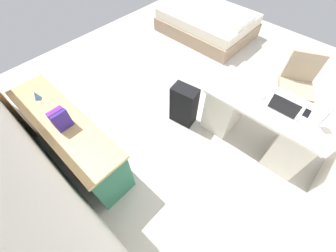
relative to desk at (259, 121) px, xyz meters
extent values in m
plane|color=beige|center=(1.17, -0.28, -0.39)|extent=(6.02, 6.02, 0.00)
cube|color=silver|center=(1.17, 2.22, 0.96)|extent=(4.32, 0.10, 2.71)
cube|color=silver|center=(0.00, 0.00, 0.34)|extent=(1.47, 0.72, 0.04)
cube|color=beige|center=(-0.49, -0.02, -0.03)|extent=(0.42, 0.61, 0.72)
cube|color=beige|center=(0.49, 0.02, -0.03)|extent=(0.42, 0.61, 0.72)
cylinder|color=black|center=(-0.10, -0.84, -0.38)|extent=(0.52, 0.52, 0.04)
cylinder|color=black|center=(-0.10, -0.84, -0.18)|extent=(0.06, 0.06, 0.42)
cube|color=tan|center=(-0.10, -0.84, 0.07)|extent=(0.61, 0.61, 0.08)
cube|color=tan|center=(-0.01, -1.02, 0.33)|extent=(0.42, 0.24, 0.44)
cube|color=#28664C|center=(1.58, 1.84, -0.03)|extent=(1.76, 0.44, 0.72)
cube|color=tan|center=(1.58, 1.84, 0.35)|extent=(1.80, 0.48, 0.04)
cube|color=#225641|center=(1.18, 1.62, -0.20)|extent=(0.67, 0.01, 0.25)
cube|color=#225641|center=(1.97, 1.62, -0.20)|extent=(0.67, 0.01, 0.25)
cube|color=gray|center=(2.22, -1.85, -0.25)|extent=(1.91, 1.41, 0.28)
cube|color=silver|center=(2.22, -1.85, -0.01)|extent=(1.85, 1.35, 0.20)
cube|color=white|center=(1.55, -1.86, 0.14)|extent=(0.48, 0.68, 0.10)
cube|color=black|center=(0.95, 0.41, -0.07)|extent=(0.39, 0.28, 0.65)
cube|color=#333338|center=(-0.16, -0.05, 0.37)|extent=(0.32, 0.23, 0.02)
cube|color=black|center=(-0.16, 0.06, 0.47)|extent=(0.31, 0.02, 0.19)
ellipsoid|color=white|center=(0.10, -0.04, 0.38)|extent=(0.06, 0.10, 0.03)
cube|color=black|center=(-0.39, -0.14, 0.37)|extent=(0.07, 0.14, 0.01)
cylinder|color=silver|center=(-0.55, -0.02, 0.37)|extent=(0.11, 0.11, 0.01)
cylinder|color=silver|center=(-0.55, -0.02, 0.51)|extent=(0.02, 0.02, 0.28)
cone|color=white|center=(-0.50, -0.02, 0.66)|extent=(0.11, 0.11, 0.09)
cube|color=#352489|center=(1.43, 1.84, 0.49)|extent=(0.04, 0.17, 0.24)
cube|color=#AF428A|center=(1.47, 1.84, 0.46)|extent=(0.03, 0.17, 0.19)
cube|color=#6A288E|center=(1.51, 1.84, 0.47)|extent=(0.04, 0.17, 0.21)
cube|color=purple|center=(1.55, 1.84, 0.47)|extent=(0.03, 0.17, 0.20)
cone|color=#4C7FBF|center=(2.07, 1.84, 0.42)|extent=(0.08, 0.08, 0.11)
camera|label=1|loc=(-0.29, 2.07, 2.21)|focal=22.52mm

